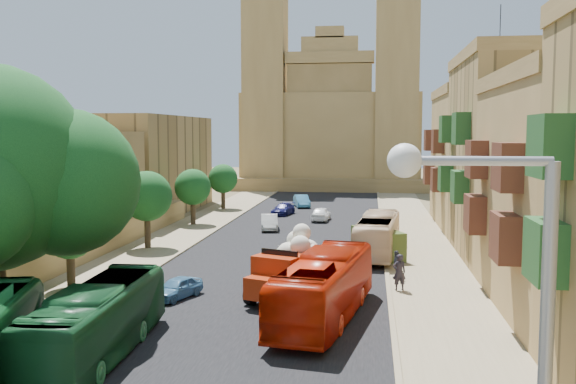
% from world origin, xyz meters
% --- Properties ---
extents(ground, '(260.00, 260.00, 0.00)m').
position_xyz_m(ground, '(0.00, 0.00, 0.00)').
color(ground, brown).
extents(road_surface, '(14.00, 140.00, 0.01)m').
position_xyz_m(road_surface, '(0.00, 30.00, 0.01)').
color(road_surface, black).
rests_on(road_surface, ground).
extents(sidewalk_east, '(5.00, 140.00, 0.01)m').
position_xyz_m(sidewalk_east, '(9.50, 30.00, 0.01)').
color(sidewalk_east, '#887859').
rests_on(sidewalk_east, ground).
extents(sidewalk_west, '(5.00, 140.00, 0.01)m').
position_xyz_m(sidewalk_west, '(-9.50, 30.00, 0.01)').
color(sidewalk_west, '#887859').
rests_on(sidewalk_west, ground).
extents(kerb_east, '(0.25, 140.00, 0.12)m').
position_xyz_m(kerb_east, '(7.00, 30.00, 0.06)').
color(kerb_east, '#887859').
rests_on(kerb_east, ground).
extents(kerb_west, '(0.25, 140.00, 0.12)m').
position_xyz_m(kerb_west, '(-7.00, 30.00, 0.06)').
color(kerb_west, '#887859').
rests_on(kerb_west, ground).
extents(townhouse_c, '(9.00, 14.00, 17.40)m').
position_xyz_m(townhouse_c, '(15.95, 25.00, 6.91)').
color(townhouse_c, '#9B7B46').
rests_on(townhouse_c, ground).
extents(townhouse_d, '(9.00, 14.00, 15.90)m').
position_xyz_m(townhouse_d, '(15.95, 39.00, 6.16)').
color(townhouse_d, olive).
rests_on(townhouse_d, ground).
extents(west_wall, '(1.00, 40.00, 1.80)m').
position_xyz_m(west_wall, '(-12.50, 20.00, 0.90)').
color(west_wall, olive).
rests_on(west_wall, ground).
extents(west_building_mid, '(10.00, 22.00, 10.00)m').
position_xyz_m(west_building_mid, '(-18.00, 44.00, 5.00)').
color(west_building_mid, '#9B7B46').
rests_on(west_building_mid, ground).
extents(church, '(28.00, 22.50, 36.30)m').
position_xyz_m(church, '(-0.00, 78.61, 9.52)').
color(church, olive).
rests_on(church, ground).
extents(street_tree_a, '(2.92, 2.92, 4.49)m').
position_xyz_m(street_tree_a, '(-10.00, 12.00, 3.00)').
color(street_tree_a, '#3B2D1D').
rests_on(street_tree_a, ground).
extents(street_tree_b, '(3.64, 3.64, 5.59)m').
position_xyz_m(street_tree_b, '(-10.00, 24.00, 3.75)').
color(street_tree_b, '#3B2D1D').
rests_on(street_tree_b, ground).
extents(street_tree_c, '(3.28, 3.28, 5.05)m').
position_xyz_m(street_tree_c, '(-10.00, 36.00, 3.38)').
color(street_tree_c, '#3B2D1D').
rests_on(street_tree_c, ground).
extents(street_tree_d, '(3.19, 3.19, 4.90)m').
position_xyz_m(street_tree_d, '(-10.00, 48.00, 3.28)').
color(street_tree_d, '#3B2D1D').
rests_on(street_tree_d, ground).
extents(streetlamp, '(2.11, 0.44, 8.22)m').
position_xyz_m(streetlamp, '(7.72, -12.00, 5.20)').
color(streetlamp, gray).
rests_on(streetlamp, ground).
extents(red_truck, '(4.40, 6.58, 3.64)m').
position_xyz_m(red_truck, '(2.11, 11.61, 1.60)').
color(red_truck, '#AF2B0D').
rests_on(red_truck, ground).
extents(olive_pickup, '(3.69, 4.99, 1.89)m').
position_xyz_m(olive_pickup, '(6.50, 22.58, 0.92)').
color(olive_pickup, '#3E521E').
rests_on(olive_pickup, ground).
extents(bus_green_north, '(2.72, 9.96, 2.75)m').
position_xyz_m(bus_green_north, '(-4.00, 1.85, 1.37)').
color(bus_green_north, '#1A562A').
rests_on(bus_green_north, ground).
extents(bus_red_east, '(4.21, 10.90, 2.96)m').
position_xyz_m(bus_red_east, '(4.00, 7.71, 1.48)').
color(bus_red_east, '#B31D06').
rests_on(bus_red_east, ground).
extents(bus_cream_east, '(3.33, 10.23, 2.80)m').
position_xyz_m(bus_cream_east, '(6.50, 23.24, 1.40)').
color(bus_cream_east, beige).
rests_on(bus_cream_east, ground).
extents(car_blue_a, '(2.30, 3.42, 1.08)m').
position_xyz_m(car_blue_a, '(-3.64, 10.49, 0.54)').
color(car_blue_a, teal).
rests_on(car_blue_a, ground).
extents(car_white_a, '(2.06, 4.16, 1.31)m').
position_xyz_m(car_white_a, '(-2.61, 33.64, 0.66)').
color(car_white_a, beige).
rests_on(car_white_a, ground).
extents(car_cream, '(2.60, 4.92, 1.32)m').
position_xyz_m(car_cream, '(1.00, 19.48, 0.66)').
color(car_cream, beige).
rests_on(car_cream, ground).
extents(car_dkblue, '(2.33, 4.17, 1.14)m').
position_xyz_m(car_dkblue, '(-2.78, 43.64, 0.57)').
color(car_dkblue, '#0E0F44').
rests_on(car_dkblue, ground).
extents(car_white_b, '(1.83, 3.98, 1.32)m').
position_xyz_m(car_white_b, '(1.37, 39.82, 0.66)').
color(car_white_b, white).
rests_on(car_white_b, ground).
extents(car_blue_b, '(2.40, 4.30, 1.34)m').
position_xyz_m(car_blue_b, '(-1.65, 50.67, 0.67)').
color(car_blue_b, teal).
rests_on(car_blue_b, ground).
extents(pedestrian_a, '(0.82, 0.65, 1.96)m').
position_xyz_m(pedestrian_a, '(7.54, 13.55, 0.98)').
color(pedestrian_a, '#26222A').
rests_on(pedestrian_a, ground).
extents(pedestrian_c, '(0.44, 0.98, 1.64)m').
position_xyz_m(pedestrian_c, '(7.50, 16.30, 0.82)').
color(pedestrian_c, '#363840').
rests_on(pedestrian_c, ground).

